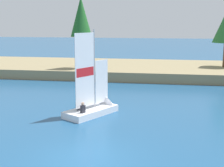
# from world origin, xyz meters

# --- Properties ---
(ground_plane) EXTENTS (200.00, 200.00, 0.00)m
(ground_plane) POSITION_xyz_m (0.00, 0.00, 0.00)
(ground_plane) COLOR navy
(shore_bank) EXTENTS (80.00, 11.78, 1.01)m
(shore_bank) POSITION_xyz_m (0.00, 23.90, 0.50)
(shore_bank) COLOR #897A56
(shore_bank) RESTS_ON ground
(shoreline_tree_left) EXTENTS (2.23, 2.23, 7.48)m
(shoreline_tree_left) POSITION_xyz_m (-5.40, 20.44, 6.37)
(shoreline_tree_left) COLOR brown
(shoreline_tree_left) RESTS_ON shore_bank
(sailboat) EXTENTS (3.45, 4.40, 6.03)m
(sailboat) POSITION_xyz_m (-0.90, 7.27, 0.43)
(sailboat) COLOR white
(sailboat) RESTS_ON ground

